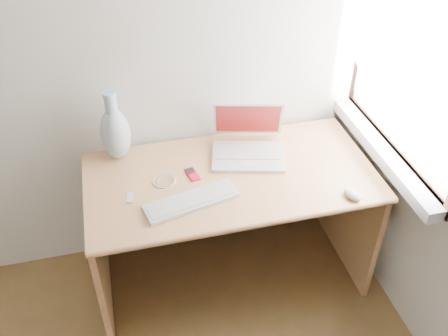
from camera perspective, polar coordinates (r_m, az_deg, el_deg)
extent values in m
cube|color=white|center=(2.29, 21.38, 12.84)|extent=(0.01, 0.90, 1.00)
cube|color=#97979A|center=(2.52, 17.58, 1.92)|extent=(0.10, 0.96, 0.06)
cube|color=white|center=(2.24, 19.88, 13.47)|extent=(0.02, 0.84, 0.92)
cube|color=tan|center=(2.37, 0.76, -0.99)|extent=(1.37, 0.68, 0.03)
cube|color=tan|center=(2.58, -14.06, -9.47)|extent=(0.03, 0.64, 0.69)
cube|color=tan|center=(2.81, 14.05, -4.58)|extent=(0.03, 0.64, 0.69)
cube|color=tan|center=(2.77, -0.98, -0.70)|extent=(1.31, 0.03, 0.45)
cube|color=silver|center=(2.46, 2.74, 1.30)|extent=(0.40, 0.32, 0.02)
cube|color=silver|center=(2.45, 2.74, 1.50)|extent=(0.34, 0.21, 0.00)
cube|color=silver|center=(2.49, 2.04, 5.10)|extent=(0.36, 0.17, 0.22)
cube|color=maroon|center=(2.49, 2.04, 5.10)|extent=(0.33, 0.15, 0.19)
cube|color=silver|center=(2.21, -3.81, -3.80)|extent=(0.44, 0.21, 0.02)
cube|color=silver|center=(2.20, -3.82, -3.59)|extent=(0.40, 0.18, 0.00)
ellipsoid|color=silver|center=(2.30, 14.48, -2.95)|extent=(0.09, 0.11, 0.03)
cube|color=#B50C29|center=(2.36, -3.65, -0.72)|extent=(0.06, 0.11, 0.01)
cube|color=black|center=(2.36, -3.65, -0.63)|extent=(0.04, 0.04, 0.00)
torus|color=silver|center=(2.33, -6.84, -1.49)|extent=(0.12, 0.12, 0.01)
cube|color=silver|center=(2.27, -10.69, -3.31)|extent=(0.04, 0.08, 0.01)
ellipsoid|color=#B2C1CD|center=(2.45, -12.30, 3.82)|extent=(0.14, 0.14, 0.27)
cylinder|color=#B2C1CD|center=(2.36, -12.84, 7.19)|extent=(0.06, 0.06, 0.11)
cylinder|color=#96CCF1|center=(2.33, -13.03, 8.34)|extent=(0.07, 0.07, 0.01)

